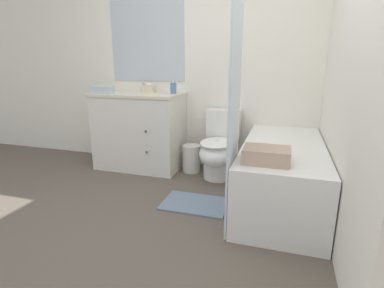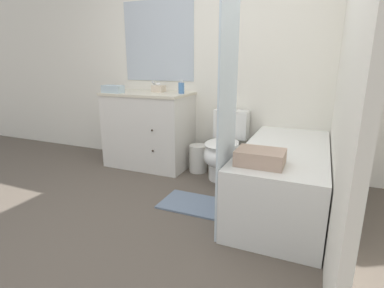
# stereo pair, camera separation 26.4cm
# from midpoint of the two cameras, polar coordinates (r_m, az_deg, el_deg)

# --- Properties ---
(ground_plane) EXTENTS (14.00, 14.00, 0.00)m
(ground_plane) POSITION_cam_midpoint_polar(r_m,az_deg,el_deg) (2.24, -13.29, -18.53)
(ground_plane) COLOR brown
(wall_back) EXTENTS (8.00, 0.06, 2.50)m
(wall_back) POSITION_cam_midpoint_polar(r_m,az_deg,el_deg) (3.55, 0.85, 15.61)
(wall_back) COLOR white
(wall_back) RESTS_ON ground_plane
(wall_right) EXTENTS (0.05, 2.80, 2.50)m
(wall_right) POSITION_cam_midpoint_polar(r_m,az_deg,el_deg) (2.49, 24.39, 14.37)
(wall_right) COLOR white
(wall_right) RESTS_ON ground_plane
(vanity_cabinet) EXTENTS (1.00, 0.61, 0.89)m
(vanity_cabinet) POSITION_cam_midpoint_polar(r_m,az_deg,el_deg) (3.64, -11.93, 2.63)
(vanity_cabinet) COLOR silver
(vanity_cabinet) RESTS_ON ground_plane
(sink_faucet) EXTENTS (0.14, 0.12, 0.12)m
(sink_faucet) POSITION_cam_midpoint_polar(r_m,az_deg,el_deg) (3.74, -10.86, 10.34)
(sink_faucet) COLOR silver
(sink_faucet) RESTS_ON vanity_cabinet
(toilet) EXTENTS (0.38, 0.68, 0.72)m
(toilet) POSITION_cam_midpoint_polar(r_m,az_deg,el_deg) (3.24, 2.77, -0.96)
(toilet) COLOR white
(toilet) RESTS_ON ground_plane
(bathtub) EXTENTS (0.68, 1.57, 0.54)m
(bathtub) POSITION_cam_midpoint_polar(r_m,az_deg,el_deg) (2.77, 14.11, -5.46)
(bathtub) COLOR white
(bathtub) RESTS_ON ground_plane
(shower_curtain) EXTENTS (0.01, 0.41, 1.93)m
(shower_curtain) POSITION_cam_midpoint_polar(r_m,az_deg,el_deg) (2.09, 4.51, 8.07)
(shower_curtain) COLOR silver
(shower_curtain) RESTS_ON ground_plane
(wastebasket) EXTENTS (0.21, 0.21, 0.31)m
(wastebasket) POSITION_cam_midpoint_polar(r_m,az_deg,el_deg) (3.47, -2.29, -2.79)
(wastebasket) COLOR silver
(wastebasket) RESTS_ON ground_plane
(tissue_box) EXTENTS (0.14, 0.12, 0.10)m
(tissue_box) POSITION_cam_midpoint_polar(r_m,az_deg,el_deg) (3.62, -10.29, 10.31)
(tissue_box) COLOR beige
(tissue_box) RESTS_ON vanity_cabinet
(soap_dispenser) EXTENTS (0.07, 0.07, 0.15)m
(soap_dispenser) POSITION_cam_midpoint_polar(r_m,az_deg,el_deg) (3.41, -5.83, 10.60)
(soap_dispenser) COLOR #4C7AB2
(soap_dispenser) RESTS_ON vanity_cabinet
(hand_towel_folded) EXTENTS (0.24, 0.12, 0.09)m
(hand_towel_folded) POSITION_cam_midpoint_polar(r_m,az_deg,el_deg) (3.58, -18.78, 9.73)
(hand_towel_folded) COLOR silver
(hand_towel_folded) RESTS_ON vanity_cabinet
(bath_towel_folded) EXTENTS (0.33, 0.24, 0.11)m
(bath_towel_folded) POSITION_cam_midpoint_polar(r_m,az_deg,el_deg) (2.17, 10.66, -2.13)
(bath_towel_folded) COLOR tan
(bath_towel_folded) RESTS_ON bathtub
(bath_mat) EXTENTS (0.58, 0.39, 0.02)m
(bath_mat) POSITION_cam_midpoint_polar(r_m,az_deg,el_deg) (2.73, -2.23, -11.37)
(bath_mat) COLOR slate
(bath_mat) RESTS_ON ground_plane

